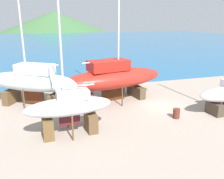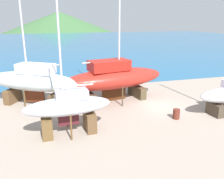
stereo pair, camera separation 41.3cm
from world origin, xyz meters
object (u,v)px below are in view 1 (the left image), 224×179
sailboat_small_center (69,108)px  sailboat_large_starboard (113,78)px  barrel_tar_black (176,113)px  sailboat_far_slipway (32,81)px

sailboat_small_center → sailboat_large_starboard: size_ratio=0.56×
sailboat_small_center → barrel_tar_black: 8.86m
sailboat_large_starboard → barrel_tar_black: bearing=-67.2°
sailboat_large_starboard → barrel_tar_black: size_ratio=20.51×
sailboat_small_center → sailboat_large_starboard: (4.97, 5.87, 0.40)m
sailboat_far_slipway → barrel_tar_black: bearing=-178.3°
sailboat_large_starboard → barrel_tar_black: (3.75, -5.69, -1.93)m
sailboat_small_center → barrel_tar_black: (8.72, 0.18, -1.53)m
sailboat_large_starboard → sailboat_far_slipway: 7.64m
sailboat_large_starboard → barrel_tar_black: 7.08m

